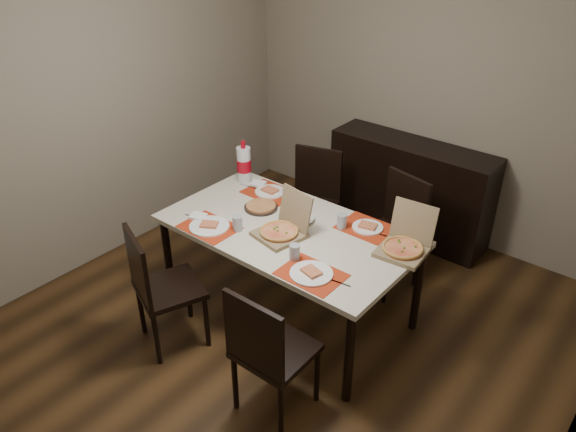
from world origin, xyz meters
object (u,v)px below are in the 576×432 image
object	(u,v)px
chair_far_left	(313,197)
soda_bottle	(244,164)
sideboard	(409,189)
dining_table	(288,236)
chair_near_right	(268,350)
chair_near_left	(159,285)
chair_far_right	(395,227)
pizza_box_center	(282,229)
dip_bowl	(305,220)

from	to	relation	value
chair_far_left	soda_bottle	world-z (taller)	soda_bottle
sideboard	dining_table	bearing A→B (deg)	-94.35
chair_near_right	dining_table	bearing A→B (deg)	122.19
chair_near_left	chair_near_right	bearing A→B (deg)	0.02
sideboard	chair_far_left	distance (m)	0.94
chair_far_right	soda_bottle	world-z (taller)	soda_bottle
sideboard	pizza_box_center	size ratio (longest dim) A/B	3.93
sideboard	pizza_box_center	world-z (taller)	pizza_box_center
chair_far_right	pizza_box_center	distance (m)	1.06
chair_far_left	soda_bottle	xyz separation A→B (m)	(-0.35, -0.48, 0.39)
sideboard	chair_far_right	bearing A→B (deg)	-69.96
chair_far_right	soda_bottle	distance (m)	1.31
chair_near_right	chair_far_left	xyz separation A→B (m)	(-0.92, 1.66, 0.00)
dining_table	chair_far_left	bearing A→B (deg)	115.53
dining_table	chair_near_right	distance (m)	0.99
dip_bowl	soda_bottle	distance (m)	0.83
chair_near_left	chair_far_right	distance (m)	1.88
chair_near_left	pizza_box_center	bearing A→B (deg)	56.09
chair_far_left	dip_bowl	xyz separation A→B (m)	(0.44, -0.69, 0.25)
dip_bowl	pizza_box_center	bearing A→B (deg)	-93.34
chair_near_left	chair_far_right	bearing A→B (deg)	62.77
dip_bowl	chair_far_left	bearing A→B (deg)	122.64
chair_far_left	pizza_box_center	xyz separation A→B (m)	(0.43, -0.93, 0.29)
chair_near_left	chair_near_right	size ratio (longest dim) A/B	1.00
sideboard	chair_far_left	xyz separation A→B (m)	(-0.52, -0.78, 0.06)
chair_far_left	dip_bowl	bearing A→B (deg)	-57.36
dip_bowl	chair_near_right	bearing A→B (deg)	-63.86
chair_far_right	sideboard	bearing A→B (deg)	110.04
dining_table	chair_far_right	world-z (taller)	chair_far_right
chair_far_right	pizza_box_center	xyz separation A→B (m)	(-0.37, -0.95, 0.29)
chair_far_left	pizza_box_center	bearing A→B (deg)	-65.33
chair_near_right	dip_bowl	distance (m)	1.11
chair_near_right	soda_bottle	distance (m)	1.77
dip_bowl	chair_near_left	bearing A→B (deg)	-117.44
dining_table	dip_bowl	distance (m)	0.17
chair_near_left	pizza_box_center	distance (m)	0.92
chair_near_right	chair_far_right	world-z (taller)	same
sideboard	soda_bottle	distance (m)	1.60
dining_table	soda_bottle	world-z (taller)	soda_bottle
chair_far_right	dip_bowl	bearing A→B (deg)	-116.95
chair_near_left	dip_bowl	bearing A→B (deg)	62.56
dip_bowl	chair_far_right	bearing A→B (deg)	63.05
sideboard	chair_far_left	world-z (taller)	chair_far_left
dining_table	chair_near_left	size ratio (longest dim) A/B	1.94
pizza_box_center	dip_bowl	xyz separation A→B (m)	(0.01, 0.24, -0.04)
dip_bowl	soda_bottle	xyz separation A→B (m)	(-0.79, 0.21, 0.13)
dining_table	chair_near_left	bearing A→B (deg)	-119.23
chair_far_right	soda_bottle	bearing A→B (deg)	-156.66
dining_table	pizza_box_center	bearing A→B (deg)	-73.40
dining_table	dip_bowl	size ratio (longest dim) A/B	14.06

